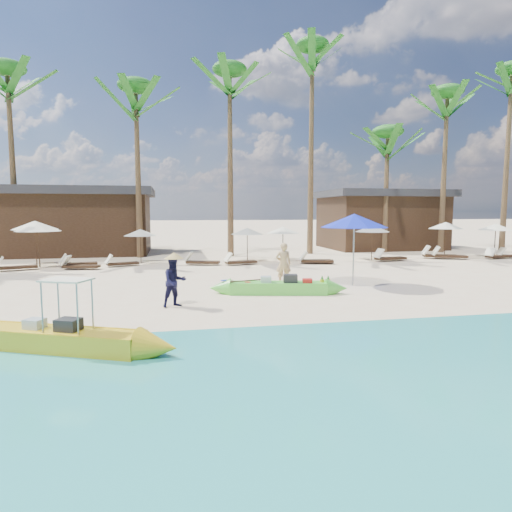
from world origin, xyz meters
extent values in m
plane|color=beige|center=(0.00, 0.00, 0.00)|extent=(240.00, 240.00, 0.00)
cube|color=tan|center=(0.00, -5.00, 0.00)|extent=(240.00, 4.50, 0.01)
cube|color=#53CF3F|center=(2.03, 1.45, 0.20)|extent=(3.33, 1.33, 0.39)
cube|color=white|center=(2.03, 1.45, 0.22)|extent=(2.85, 1.05, 0.18)
cube|color=#262628|center=(2.43, 1.36, 0.48)|extent=(0.53, 0.45, 0.36)
cube|color=silver|center=(1.63, 1.58, 0.45)|extent=(0.42, 0.38, 0.29)
cube|color=red|center=(2.98, 1.20, 0.42)|extent=(0.36, 0.32, 0.23)
cylinder|color=red|center=(1.03, 1.71, 0.35)|extent=(0.23, 0.23, 0.09)
cylinder|color=#262628|center=(0.76, 1.66, 0.34)|extent=(0.21, 0.21, 0.08)
sphere|color=tan|center=(0.46, 1.77, 0.40)|extent=(0.19, 0.19, 0.19)
cylinder|color=yellow|center=(3.51, 1.23, 0.40)|extent=(0.14, 0.14, 0.19)
cylinder|color=yellow|center=(3.71, 1.18, 0.40)|extent=(0.14, 0.14, 0.19)
cube|color=yellow|center=(-3.74, -3.42, 0.21)|extent=(3.52, 2.07, 0.42)
cube|color=white|center=(-3.74, -3.42, 0.23)|extent=(2.99, 1.68, 0.19)
cube|color=#262628|center=(-3.53, -3.50, 0.49)|extent=(0.55, 0.50, 0.33)
cube|color=silver|center=(-4.24, -3.20, 0.47)|extent=(0.45, 0.43, 0.29)
cube|color=white|center=(-3.53, -3.50, 1.44)|extent=(1.06, 0.91, 0.03)
imported|color=tan|center=(2.68, 3.21, 0.80)|extent=(0.65, 0.49, 1.60)
imported|color=#131334|center=(-1.42, 0.15, 0.74)|extent=(0.88, 0.79, 1.48)
cylinder|color=#99999E|center=(5.24, 2.59, 1.31)|extent=(0.06, 0.06, 2.62)
cone|color=#1526C8|center=(5.24, 2.59, 2.44)|extent=(2.50, 2.50, 0.51)
cylinder|color=#362216|center=(-8.25, 11.02, 1.12)|extent=(0.06, 0.06, 2.24)
cone|color=white|center=(-8.25, 11.02, 2.08)|extent=(2.24, 2.24, 0.45)
cube|color=#362216|center=(-8.64, 9.45, 0.15)|extent=(1.76, 1.06, 0.12)
cylinder|color=#362216|center=(-7.98, 10.55, 1.08)|extent=(0.05, 0.05, 2.16)
cone|color=white|center=(-7.98, 10.55, 2.01)|extent=(2.16, 2.16, 0.43)
cube|color=#362216|center=(-6.05, 10.21, 0.15)|extent=(1.78, 0.94, 0.12)
cube|color=white|center=(-6.78, 10.03, 0.45)|extent=(0.50, 0.62, 0.50)
cube|color=#362216|center=(-5.75, 9.22, 0.15)|extent=(1.73, 0.83, 0.12)
cube|color=white|center=(-6.46, 9.35, 0.44)|extent=(0.46, 0.60, 0.48)
cylinder|color=#362216|center=(-3.11, 11.21, 0.89)|extent=(0.04, 0.04, 1.78)
cone|color=white|center=(-3.11, 11.21, 1.66)|extent=(1.78, 1.78, 0.36)
cube|color=#362216|center=(-3.93, 10.10, 0.14)|extent=(1.62, 0.95, 0.11)
cube|color=white|center=(-4.58, 9.89, 0.41)|extent=(0.48, 0.58, 0.45)
cylinder|color=#362216|center=(2.64, 10.85, 0.91)|extent=(0.05, 0.05, 1.82)
cone|color=white|center=(2.64, 10.85, 1.70)|extent=(1.82, 1.82, 0.36)
cube|color=#362216|center=(0.10, 9.77, 0.15)|extent=(1.79, 0.99, 0.12)
cube|color=white|center=(-0.62, 9.97, 0.45)|extent=(0.52, 0.63, 0.50)
cube|color=#362216|center=(2.07, 9.49, 0.14)|extent=(1.70, 0.84, 0.11)
cube|color=white|center=(1.37, 9.35, 0.43)|extent=(0.46, 0.59, 0.48)
cylinder|color=#362216|center=(4.67, 10.83, 0.93)|extent=(0.05, 0.05, 1.87)
cone|color=white|center=(4.67, 10.83, 1.74)|extent=(1.87, 1.87, 0.37)
cube|color=#362216|center=(6.09, 9.08, 0.15)|extent=(1.78, 0.97, 0.12)
cube|color=white|center=(5.37, 9.27, 0.45)|extent=(0.51, 0.63, 0.50)
cube|color=#362216|center=(6.17, 9.34, 0.14)|extent=(1.64, 0.73, 0.11)
cube|color=white|center=(5.48, 9.44, 0.42)|extent=(0.42, 0.56, 0.46)
cylinder|color=#362216|center=(9.75, 10.16, 0.97)|extent=(0.05, 0.05, 1.95)
cone|color=white|center=(9.75, 10.16, 1.81)|extent=(1.95, 1.95, 0.39)
cube|color=#362216|center=(10.56, 9.48, 0.16)|extent=(1.83, 0.78, 0.13)
cube|color=white|center=(9.78, 9.39, 0.47)|extent=(0.46, 0.62, 0.52)
cylinder|color=#362216|center=(15.02, 11.04, 1.04)|extent=(0.05, 0.05, 2.07)
cone|color=white|center=(15.02, 11.04, 1.93)|extent=(2.07, 2.07, 0.41)
cube|color=#362216|center=(14.08, 10.08, 0.17)|extent=(2.00, 1.18, 0.13)
cube|color=white|center=(13.28, 10.34, 0.50)|extent=(0.60, 0.72, 0.56)
cube|color=#362216|center=(14.47, 9.72, 0.16)|extent=(1.94, 1.19, 0.13)
cube|color=white|center=(13.70, 9.99, 0.49)|extent=(0.59, 0.70, 0.54)
cylinder|color=#362216|center=(17.62, 9.95, 0.99)|extent=(0.05, 0.05, 1.99)
cone|color=white|center=(17.62, 9.95, 1.85)|extent=(1.99, 1.99, 0.40)
cube|color=#362216|center=(17.39, 9.39, 0.15)|extent=(1.73, 0.98, 0.12)
cube|color=white|center=(16.69, 9.18, 0.44)|extent=(0.51, 0.62, 0.48)
cube|color=white|center=(17.73, 9.54, 0.43)|extent=(0.45, 0.58, 0.47)
cone|color=brown|center=(-10.45, 15.08, 5.45)|extent=(0.40, 0.40, 10.89)
ellipsoid|color=#1A691C|center=(-10.45, 15.08, 10.89)|extent=(2.08, 2.08, 0.88)
cone|color=brown|center=(-3.36, 14.27, 5.04)|extent=(0.40, 0.40, 10.08)
ellipsoid|color=#1A691C|center=(-3.36, 14.27, 10.08)|extent=(2.08, 2.08, 0.88)
cone|color=brown|center=(2.15, 14.01, 5.63)|extent=(0.40, 0.40, 11.26)
ellipsoid|color=#1A691C|center=(2.15, 14.01, 11.26)|extent=(2.08, 2.08, 0.88)
cone|color=brown|center=(7.45, 14.38, 6.58)|extent=(0.40, 0.40, 13.16)
ellipsoid|color=#1A691C|center=(7.45, 14.38, 13.16)|extent=(2.08, 2.08, 0.88)
cone|color=brown|center=(12.84, 14.52, 4.04)|extent=(0.40, 0.40, 8.07)
ellipsoid|color=#1A691C|center=(12.84, 14.52, 8.07)|extent=(2.08, 2.08, 0.88)
cone|color=brown|center=(16.57, 13.68, 5.32)|extent=(0.40, 0.40, 10.64)
ellipsoid|color=#1A691C|center=(16.57, 13.68, 10.64)|extent=(2.08, 2.08, 0.88)
cone|color=brown|center=(21.07, 13.33, 6.13)|extent=(0.40, 0.40, 12.26)
ellipsoid|color=#1A691C|center=(21.07, 13.33, 12.26)|extent=(2.08, 2.08, 0.88)
cube|color=#362216|center=(-8.00, 17.50, 1.90)|extent=(10.00, 6.00, 3.80)
cube|color=#2D2D33|center=(-8.00, 17.50, 4.05)|extent=(10.80, 6.60, 0.50)
cube|color=#362216|center=(14.00, 17.50, 1.90)|extent=(8.00, 6.00, 3.80)
cube|color=#2D2D33|center=(14.00, 17.50, 4.05)|extent=(8.80, 6.60, 0.50)
camera|label=1|loc=(-1.49, -12.39, 2.79)|focal=30.00mm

